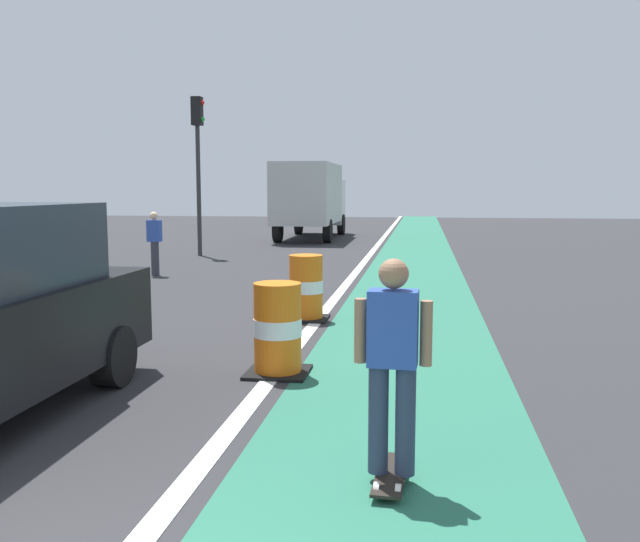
{
  "coord_description": "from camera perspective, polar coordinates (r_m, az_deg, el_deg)",
  "views": [
    {
      "loc": [
        2.6,
        -2.6,
        2.19
      ],
      "look_at": [
        1.27,
        6.31,
        1.1
      ],
      "focal_mm": 38.43,
      "sensor_mm": 36.0,
      "label": 1
    }
  ],
  "objects": [
    {
      "name": "bike_lane_strip",
      "position": [
        14.77,
        7.63,
        -1.68
      ],
      "size": [
        2.5,
        80.0,
        0.01
      ],
      "primitive_type": "cube",
      "color": "#286B51",
      "rests_on": "ground"
    },
    {
      "name": "skateboarder_on_lane",
      "position": [
        5.08,
        6.06,
        -7.71
      ],
      "size": [
        0.57,
        0.81,
        1.69
      ],
      "color": "black",
      "rests_on": "ground"
    },
    {
      "name": "lane_divider_stripe",
      "position": [
        14.86,
        1.84,
        -1.56
      ],
      "size": [
        0.2,
        80.0,
        0.01
      ],
      "primitive_type": "cube",
      "color": "silver",
      "rests_on": "ground"
    },
    {
      "name": "delivery_truck_down_block",
      "position": [
        29.99,
        -0.76,
        6.24
      ],
      "size": [
        2.42,
        7.62,
        3.23
      ],
      "color": "beige",
      "rests_on": "ground"
    },
    {
      "name": "pedestrian_crossing",
      "position": [
        17.71,
        -13.61,
        2.41
      ],
      "size": [
        0.34,
        0.2,
        1.61
      ],
      "color": "#33333D",
      "rests_on": "ground"
    },
    {
      "name": "traffic_barrel_front",
      "position": [
        8.11,
        -3.55,
        -4.91
      ],
      "size": [
        0.73,
        0.73,
        1.09
      ],
      "color": "orange",
      "rests_on": "ground"
    },
    {
      "name": "traffic_light_corner",
      "position": [
        22.72,
        -10.12,
        10.09
      ],
      "size": [
        0.41,
        0.32,
        5.1
      ],
      "color": "#2D2D2D",
      "rests_on": "ground"
    },
    {
      "name": "traffic_barrel_mid",
      "position": [
        11.43,
        -1.18,
        -1.45
      ],
      "size": [
        0.73,
        0.73,
        1.09
      ],
      "color": "orange",
      "rests_on": "ground"
    }
  ]
}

